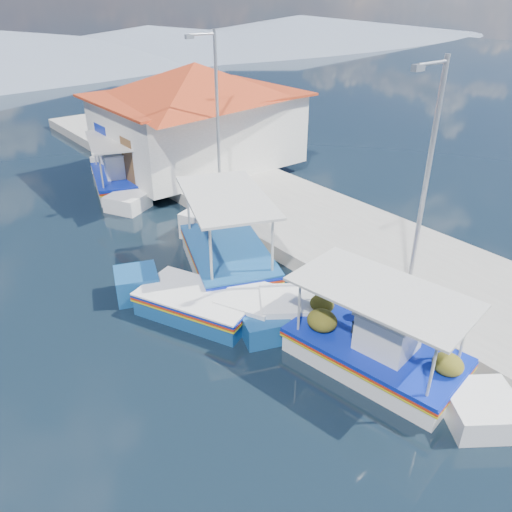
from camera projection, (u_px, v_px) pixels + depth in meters
ground at (344, 429)px, 10.00m from camera, size 160.00×160.00×0.00m
quay at (334, 234)px, 17.23m from camera, size 5.00×44.00×0.50m
bollards at (305, 249)px, 15.38m from camera, size 0.20×17.20×0.30m
main_caique at (372, 349)px, 11.51m from camera, size 2.76×6.86×2.29m
caique_green_canopy at (225, 258)px, 15.37m from camera, size 3.90×6.91×2.77m
caique_blue_hull at (198, 304)px, 13.41m from camera, size 3.14×5.12×1.00m
caique_far at (119, 179)px, 21.59m from camera, size 3.34×6.56×2.41m
harbor_building at (197, 113)px, 22.41m from camera, size 10.49×10.49×4.40m
lamp_post_near at (426, 172)px, 11.99m from camera, size 1.21×0.14×6.00m
lamp_post_far at (215, 108)px, 18.22m from camera, size 1.21×0.14×6.00m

